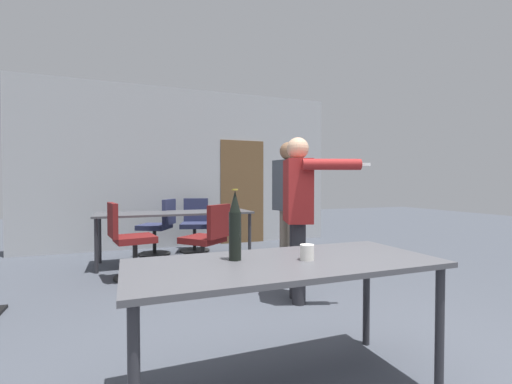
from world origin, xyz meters
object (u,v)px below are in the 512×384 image
office_chair_far_right (129,243)px  beer_bottle (235,227)px  person_center_tall (289,194)px  office_chair_far_left (195,226)px  office_chair_side_rolled (207,242)px  drink_cup (307,252)px  person_left_plaid (299,203)px  office_chair_mid_tucked (159,229)px

office_chair_far_right → beer_bottle: bearing=1.2°
person_center_tall → office_chair_far_left: bearing=-167.8°
person_center_tall → beer_bottle: bearing=-44.2°
office_chair_far_left → beer_bottle: (-0.56, -4.17, 0.52)m
office_chair_side_rolled → beer_bottle: (-0.39, -2.46, 0.52)m
office_chair_far_left → drink_cup: (-0.17, -4.32, 0.37)m
drink_cup → office_chair_side_rolled: bearing=89.8°
person_left_plaid → person_center_tall: size_ratio=0.96×
drink_cup → beer_bottle: bearing=159.6°
office_chair_far_right → person_left_plaid: bearing=37.5°
office_chair_far_left → office_chair_mid_tucked: size_ratio=0.99×
beer_bottle → office_chair_far_right: bearing=101.8°
person_center_tall → office_chair_far_left: 2.27m
person_center_tall → office_chair_far_left: size_ratio=1.88×
person_left_plaid → person_center_tall: person_center_tall is taller
office_chair_far_right → office_chair_far_left: bearing=133.0°
office_chair_mid_tucked → drink_cup: (0.46, -4.15, 0.37)m
person_center_tall → office_chair_side_rolled: bearing=-117.1°
office_chair_far_right → beer_bottle: beer_bottle is taller
person_left_plaid → person_center_tall: bearing=177.4°
person_left_plaid → office_chair_far_left: (-0.50, 2.95, -0.57)m
office_chair_far_right → beer_bottle: (0.56, -2.67, 0.49)m
person_center_tall → office_chair_side_rolled: (-1.02, 0.30, -0.62)m
person_left_plaid → drink_cup: size_ratio=18.77×
beer_bottle → drink_cup: 0.44m
person_left_plaid → person_center_tall: 1.01m
drink_cup → office_chair_far_right: bearing=108.5°
office_chair_mid_tucked → beer_bottle: 4.04m
office_chair_side_rolled → beer_bottle: beer_bottle is taller
office_chair_far_right → office_chair_side_rolled: size_ratio=1.03×
office_chair_mid_tucked → beer_bottle: size_ratio=2.29×
person_left_plaid → office_chair_far_right: size_ratio=1.73×
office_chair_side_rolled → beer_bottle: 2.54m
office_chair_far_right → office_chair_side_rolled: bearing=67.1°
office_chair_far_right → drink_cup: (0.94, -2.81, 0.35)m
office_chair_far_left → office_chair_mid_tucked: bearing=30.6°
beer_bottle → office_chair_far_left: bearing=82.4°
person_center_tall → office_chair_mid_tucked: 2.45m
office_chair_side_rolled → office_chair_far_right: bearing=126.9°
office_chair_far_right → person_center_tall: bearing=65.1°
office_chair_far_right → beer_bottle: 2.77m
office_chair_far_left → drink_cup: 4.33m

